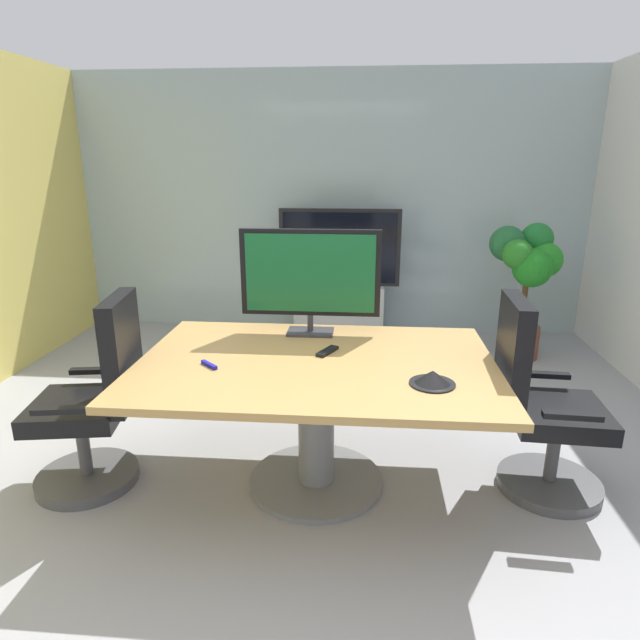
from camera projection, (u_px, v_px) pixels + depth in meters
name	position (u px, v px, depth m)	size (l,w,h in m)	color
ground_plane	(287.00, 513.00, 2.81)	(7.59, 7.59, 0.00)	#99999E
wall_back_glass_partition	(330.00, 205.00, 5.57)	(5.31, 0.10, 2.62)	#9EB2B7
conference_table	(316.00, 392.00, 2.91)	(1.89, 1.28, 0.75)	#B2894C
office_chair_left	(96.00, 409.00, 2.95)	(0.63, 0.61, 1.09)	#4C4C51
office_chair_right	(540.00, 414.00, 2.90)	(0.61, 0.58, 1.09)	#4C4C51
tv_monitor	(310.00, 276.00, 3.20)	(0.84, 0.18, 0.64)	#333338
wall_display_unit	(339.00, 295.00, 5.47)	(1.20, 0.36, 1.31)	#B7BABC
potted_plant	(526.00, 272.00, 4.80)	(0.64, 0.58, 1.23)	brown
conference_phone	(433.00, 378.00, 2.55)	(0.22, 0.22, 0.07)	black
remote_control	(327.00, 351.00, 2.97)	(0.05, 0.17, 0.02)	black
whiteboard_marker	(209.00, 365.00, 2.77)	(0.13, 0.02, 0.02)	#1919A5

